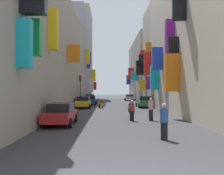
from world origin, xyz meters
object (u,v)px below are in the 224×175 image
(parked_car_blue, at_px, (90,100))
(parked_car_white, at_px, (90,98))
(traffic_light_near_corner, at_px, (80,85))
(scooter_white, at_px, (131,107))
(parked_car_silver, at_px, (129,97))
(pedestrian_mid_street, at_px, (151,109))
(scooter_green, at_px, (132,105))
(pedestrian_near_left, at_px, (164,122))
(scooter_orange, at_px, (101,104))
(pedestrian_crossing, at_px, (132,111))
(parked_car_red, at_px, (61,113))
(parked_car_green, at_px, (144,101))
(pedestrian_near_right, at_px, (90,98))
(parked_car_yellow, at_px, (83,102))

(parked_car_blue, xyz_separation_m, parked_car_white, (-0.47, 6.96, 0.06))
(traffic_light_near_corner, bearing_deg, scooter_white, -52.40)
(parked_car_silver, relative_size, pedestrian_mid_street, 2.45)
(scooter_white, xyz_separation_m, scooter_green, (0.39, 3.60, -0.00))
(parked_car_white, distance_m, pedestrian_near_left, 33.49)
(scooter_orange, distance_m, pedestrian_crossing, 13.07)
(parked_car_silver, xyz_separation_m, parked_car_white, (-7.77, -7.25, 0.08))
(parked_car_red, bearing_deg, pedestrian_mid_street, 17.40)
(parked_car_blue, xyz_separation_m, parked_car_green, (7.46, -5.47, 0.06))
(scooter_white, xyz_separation_m, pedestrian_near_right, (-5.92, 21.53, 0.31))
(parked_car_red, height_order, parked_car_white, parked_car_white)
(scooter_orange, relative_size, pedestrian_near_right, 1.15)
(parked_car_blue, bearing_deg, pedestrian_crossing, -76.94)
(parked_car_green, relative_size, parked_car_yellow, 1.11)
(parked_car_green, height_order, pedestrian_crossing, pedestrian_crossing)
(parked_car_silver, relative_size, pedestrian_near_left, 2.48)
(parked_car_blue, bearing_deg, pedestrian_mid_street, -72.77)
(parked_car_blue, bearing_deg, scooter_orange, -74.26)
(parked_car_white, bearing_deg, pedestrian_near_left, -80.11)
(parked_car_green, bearing_deg, parked_car_blue, 143.76)
(parked_car_white, xyz_separation_m, scooter_white, (5.63, -18.69, -0.32))
(parked_car_white, height_order, traffic_light_near_corner, traffic_light_near_corner)
(parked_car_silver, bearing_deg, parked_car_white, -136.98)
(traffic_light_near_corner, bearing_deg, pedestrian_near_right, 88.52)
(scooter_green, bearing_deg, parked_car_blue, 124.32)
(parked_car_yellow, distance_m, pedestrian_mid_street, 14.12)
(pedestrian_mid_street, bearing_deg, traffic_light_near_corner, 114.37)
(parked_car_silver, relative_size, parked_car_red, 1.05)
(parked_car_white, xyz_separation_m, scooter_orange, (2.30, -13.44, -0.32))
(parked_car_white, distance_m, pedestrian_mid_street, 26.83)
(parked_car_blue, bearing_deg, scooter_white, -66.24)
(parked_car_silver, bearing_deg, scooter_white, -94.71)
(parked_car_green, distance_m, parked_car_yellow, 7.90)
(parked_car_blue, relative_size, parked_car_silver, 0.96)
(parked_car_blue, height_order, pedestrian_near_left, pedestrian_near_left)
(pedestrian_near_left, xyz_separation_m, pedestrian_near_right, (-6.04, 35.83, -0.08))
(parked_car_silver, xyz_separation_m, scooter_white, (-2.14, -25.95, -0.24))
(parked_car_blue, xyz_separation_m, pedestrian_near_right, (-0.75, 9.80, 0.05))
(pedestrian_mid_street, bearing_deg, parked_car_silver, 87.62)
(parked_car_yellow, bearing_deg, parked_car_red, -90.17)
(parked_car_green, relative_size, scooter_orange, 2.42)
(pedestrian_near_right, bearing_deg, parked_car_red, -89.40)
(parked_car_blue, distance_m, parked_car_silver, 15.98)
(scooter_orange, relative_size, scooter_white, 0.99)
(pedestrian_mid_street, bearing_deg, parked_car_blue, 107.23)
(pedestrian_crossing, bearing_deg, pedestrian_near_left, -83.13)
(scooter_orange, xyz_separation_m, traffic_light_near_corner, (-2.93, 2.88, 2.46))
(parked_car_white, xyz_separation_m, pedestrian_crossing, (4.94, -26.23, -0.02))
(parked_car_white, bearing_deg, scooter_orange, -80.31)
(parked_car_white, height_order, parked_car_green, parked_car_green)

